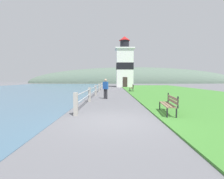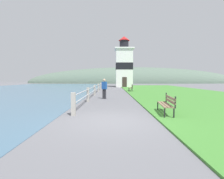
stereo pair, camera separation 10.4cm
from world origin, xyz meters
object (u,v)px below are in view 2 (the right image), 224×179
object	(u,v)px
park_bench_midway	(131,87)
person_strolling	(104,88)
lighthouse	(124,65)
park_bench_near	(167,103)

from	to	relation	value
park_bench_midway	person_strolling	distance (m)	9.02
person_strolling	lighthouse	bearing A→B (deg)	19.56
park_bench_midway	person_strolling	xyz separation A→B (m)	(-3.15, -8.45, 0.36)
person_strolling	park_bench_near	bearing A→B (deg)	-125.69
park_bench_near	park_bench_midway	size ratio (longest dim) A/B	1.01
lighthouse	park_bench_near	bearing A→B (deg)	-89.79
park_bench_near	lighthouse	distance (m)	27.98
lighthouse	park_bench_midway	bearing A→B (deg)	-89.70
lighthouse	person_strolling	distance (m)	21.84
park_bench_midway	person_strolling	world-z (taller)	person_strolling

